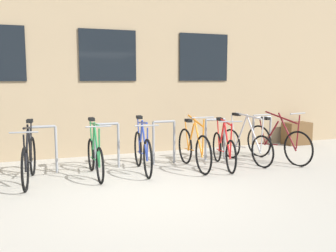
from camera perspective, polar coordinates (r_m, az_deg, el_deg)
The scene contains 11 objects.
ground_plane at distance 5.90m, azimuth -2.65°, elevation -10.33°, with size 42.00×42.00×0.00m, color #B2ADA0.
storefront_building at distance 11.86m, azimuth -12.20°, elevation 14.75°, with size 28.00×6.17×6.72m.
bike_rack at distance 7.64m, azimuth -4.87°, elevation -2.15°, with size 6.51×0.05×0.92m.
bicycle_blue at distance 7.23m, azimuth -3.91°, elevation -3.83°, with size 0.44×1.71×1.07m.
bicycle_orange at distance 7.48m, azimuth 3.95°, elevation -3.39°, with size 0.44×1.73×1.10m.
bicycle_black at distance 6.90m, azimuth -20.44°, elevation -4.80°, with size 0.44×1.77×1.08m.
bicycle_green at distance 6.99m, azimuth -11.07°, elevation -4.54°, with size 0.44×1.61×1.07m.
bicycle_silver at distance 8.17m, azimuth 11.78°, elevation -2.76°, with size 0.44×1.71×1.09m.
bicycle_red at distance 7.68m, azimuth 8.48°, elevation -3.43°, with size 0.53×1.65×1.01m.
bicycle_maroon at distance 8.45m, azimuth 16.37°, elevation -2.45°, with size 0.52×1.81×1.11m.
planter_box at distance 10.73m, azimuth 19.04°, elevation -1.07°, with size 0.70×0.44×0.60m, color brown.
Camera 1 is at (-1.68, -5.37, 1.79)m, focal length 39.94 mm.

